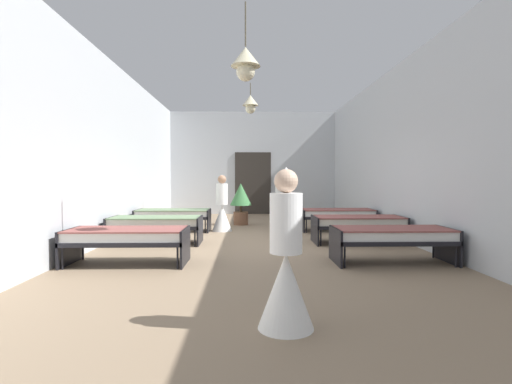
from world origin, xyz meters
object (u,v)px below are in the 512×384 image
(bed_left_row_1, at_px, (156,223))
(nurse_near_aisle, at_px, (280,204))
(bed_right_row_0, at_px, (392,236))
(bed_left_row_0, at_px, (127,237))
(bed_right_row_2, at_px, (337,214))
(bed_left_row_2, at_px, (173,215))
(nurse_mid_aisle, at_px, (286,271))
(potted_plant, at_px, (241,199))
(nurse_far_aisle, at_px, (222,211))
(bed_right_row_1, at_px, (358,223))

(bed_left_row_1, distance_m, nurse_near_aisle, 5.54)
(bed_right_row_0, bearing_deg, bed_left_row_0, 180.00)
(bed_right_row_0, bearing_deg, bed_right_row_2, 90.00)
(bed_right_row_2, bearing_deg, bed_left_row_2, 180.00)
(bed_left_row_2, distance_m, nurse_mid_aisle, 6.87)
(bed_left_row_1, height_order, bed_left_row_2, same)
(potted_plant, bearing_deg, bed_right_row_2, -27.88)
(bed_left_row_0, xyz_separation_m, nurse_far_aisle, (1.27, 3.82, 0.09))
(bed_right_row_1, xyz_separation_m, potted_plant, (-2.57, 3.26, 0.32))
(bed_right_row_2, bearing_deg, bed_left_row_0, -138.58)
(bed_left_row_1, relative_size, bed_right_row_1, 1.00)
(bed_left_row_1, bearing_deg, bed_right_row_0, -23.81)
(nurse_near_aisle, bearing_deg, bed_right_row_2, -126.40)
(bed_right_row_0, distance_m, potted_plant, 5.77)
(bed_right_row_1, bearing_deg, bed_left_row_1, 180.00)
(bed_right_row_1, bearing_deg, bed_right_row_0, -90.00)
(bed_right_row_2, relative_size, nurse_near_aisle, 1.28)
(bed_right_row_0, distance_m, nurse_far_aisle, 4.88)
(bed_right_row_1, relative_size, bed_right_row_2, 1.00)
(bed_right_row_1, bearing_deg, bed_left_row_0, -156.19)
(bed_right_row_0, bearing_deg, nurse_mid_aisle, -126.96)
(bed_right_row_0, xyz_separation_m, potted_plant, (-2.57, 5.16, 0.32))
(bed_left_row_1, relative_size, bed_right_row_2, 1.00)
(bed_right_row_1, bearing_deg, nurse_mid_aisle, -113.76)
(bed_left_row_0, height_order, nurse_far_aisle, nurse_far_aisle)
(bed_left_row_2, height_order, nurse_mid_aisle, nurse_mid_aisle)
(bed_right_row_0, xyz_separation_m, bed_left_row_2, (-4.31, 3.80, 0.00))
(bed_left_row_1, relative_size, nurse_far_aisle, 1.28)
(bed_right_row_0, height_order, nurse_mid_aisle, nurse_mid_aisle)
(bed_right_row_1, height_order, nurse_mid_aisle, nurse_mid_aisle)
(bed_left_row_0, xyz_separation_m, bed_right_row_0, (4.31, 0.00, 0.00))
(bed_left_row_1, xyz_separation_m, potted_plant, (1.74, 3.26, 0.32))
(nurse_near_aisle, distance_m, potted_plant, 1.90)
(bed_left_row_0, height_order, bed_right_row_1, same)
(nurse_mid_aisle, relative_size, nurse_far_aisle, 1.00)
(bed_right_row_0, relative_size, bed_left_row_1, 1.00)
(bed_left_row_0, relative_size, bed_left_row_2, 1.00)
(bed_left_row_1, distance_m, bed_right_row_2, 4.71)
(bed_right_row_1, height_order, bed_right_row_2, same)
(bed_left_row_2, height_order, nurse_near_aisle, nurse_near_aisle)
(nurse_near_aisle, bearing_deg, nurse_mid_aisle, -156.04)
(bed_left_row_1, bearing_deg, bed_left_row_0, -90.00)
(bed_right_row_2, bearing_deg, nurse_far_aisle, 179.71)
(bed_left_row_1, relative_size, potted_plant, 1.53)
(bed_left_row_1, relative_size, nurse_near_aisle, 1.28)
(nurse_far_aisle, bearing_deg, bed_right_row_0, -52.07)
(bed_right_row_0, height_order, nurse_far_aisle, nurse_far_aisle)
(bed_left_row_2, bearing_deg, bed_right_row_2, 0.00)
(bed_right_row_0, bearing_deg, bed_left_row_1, 156.19)
(bed_right_row_0, relative_size, bed_left_row_2, 1.00)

